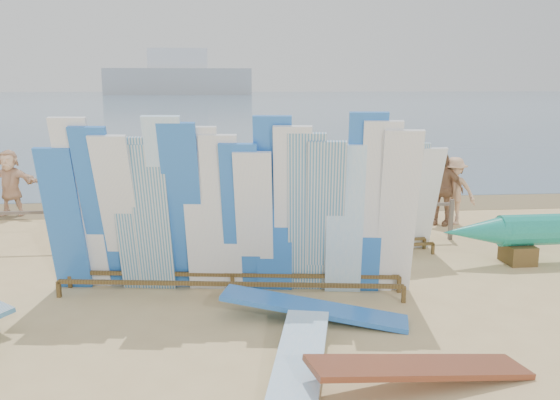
{
  "coord_description": "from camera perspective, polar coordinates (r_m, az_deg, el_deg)",
  "views": [
    {
      "loc": [
        1.02,
        -9.24,
        3.38
      ],
      "look_at": [
        2.12,
        1.96,
        1.16
      ],
      "focal_mm": 38.0,
      "sensor_mm": 36.0,
      "label": 1
    }
  ],
  "objects": [
    {
      "name": "ground",
      "position": [
        9.89,
        -11.33,
        -9.08
      ],
      "size": [
        160.0,
        160.0,
        0.0
      ],
      "primitive_type": "plane",
      "color": "#D5B67B",
      "rests_on": "ground"
    },
    {
      "name": "ocean",
      "position": [
        137.29,
        -6.13,
        9.65
      ],
      "size": [
        320.0,
        240.0,
        0.02
      ],
      "primitive_type": "cube",
      "color": "#445E79",
      "rests_on": "ground"
    },
    {
      "name": "wet_sand_strip",
      "position": [
        16.82,
        -8.97,
        -0.61
      ],
      "size": [
        40.0,
        2.6,
        0.01
      ],
      "primitive_type": "cube",
      "color": "olive",
      "rests_on": "ground"
    },
    {
      "name": "distant_ship",
      "position": [
        189.7,
        -9.75,
        11.55
      ],
      "size": [
        45.0,
        8.0,
        14.0
      ],
      "color": "#999EA3",
      "rests_on": "ocean"
    },
    {
      "name": "fence",
      "position": [
        12.59,
        -10.13,
        -1.66
      ],
      "size": [
        12.08,
        0.08,
        0.9
      ],
      "color": "#685A4F",
      "rests_on": "ground"
    },
    {
      "name": "main_surfboard_rack",
      "position": [
        9.43,
        -4.8,
        -1.45
      ],
      "size": [
        5.96,
        1.61,
        2.98
      ],
      "rotation": [
        0.0,
        0.0,
        -0.14
      ],
      "color": "brown",
      "rests_on": "ground"
    },
    {
      "name": "side_surfboard_rack",
      "position": [
        11.94,
        10.42,
        0.01
      ],
      "size": [
        2.19,
        0.87,
        2.48
      ],
      "rotation": [
        0.0,
        0.0,
        0.1
      ],
      "color": "brown",
      "rests_on": "ground"
    },
    {
      "name": "vendor_table",
      "position": [
        10.51,
        0.97,
        -5.61
      ],
      "size": [
        0.96,
        0.84,
        1.06
      ],
      "rotation": [
        0.0,
        0.0,
        0.43
      ],
      "color": "brown",
      "rests_on": "ground"
    },
    {
      "name": "flat_board_c",
      "position": [
        7.26,
        13.4,
        -16.96
      ],
      "size": [
        2.74,
        1.07,
        0.44
      ],
      "primitive_type": "cube",
      "rotation": [
        0.14,
        0.0,
        1.77
      ],
      "color": "brown",
      "rests_on": "ground"
    },
    {
      "name": "flat_board_d",
      "position": [
        8.8,
        3.27,
        -11.49
      ],
      "size": [
        2.74,
        1.27,
        0.38
      ],
      "primitive_type": "cube",
      "rotation": [
        0.12,
        0.0,
        1.29
      ],
      "color": "blue",
      "rests_on": "ground"
    },
    {
      "name": "flat_board_b",
      "position": [
        7.2,
        1.75,
        -16.86
      ],
      "size": [
        1.17,
        2.75,
        0.31
      ],
      "primitive_type": "cube",
      "rotation": [
        0.09,
        0.0,
        -0.23
      ],
      "color": "#9BCFF8",
      "rests_on": "ground"
    },
    {
      "name": "beach_chair_left",
      "position": [
        13.6,
        -5.68,
        -2.11
      ],
      "size": [
        0.66,
        0.68,
        0.96
      ],
      "rotation": [
        0.0,
        0.0,
        0.09
      ],
      "color": "red",
      "rests_on": "ground"
    },
    {
      "name": "beach_chair_right",
      "position": [
        13.83,
        -9.3,
        -2.15
      ],
      "size": [
        0.56,
        0.58,
        0.82
      ],
      "rotation": [
        0.0,
        0.0,
        -0.1
      ],
      "color": "red",
      "rests_on": "ground"
    },
    {
      "name": "stroller",
      "position": [
        13.87,
        -3.26,
        -0.98
      ],
      "size": [
        0.62,
        0.88,
        1.19
      ],
      "rotation": [
        0.0,
        0.0,
        -0.02
      ],
      "color": "red",
      "rests_on": "ground"
    },
    {
      "name": "beachgoer_3",
      "position": [
        15.57,
        -11.5,
        1.49
      ],
      "size": [
        1.15,
        0.96,
        1.67
      ],
      "primitive_type": "imported",
      "rotation": [
        0.0,
        0.0,
        5.7
      ],
      "color": "tan",
      "rests_on": "ground"
    },
    {
      "name": "beachgoer_10",
      "position": [
        14.85,
        15.3,
        1.02
      ],
      "size": [
        1.09,
        0.96,
        1.75
      ],
      "primitive_type": "imported",
      "rotation": [
        0.0,
        0.0,
        5.66
      ],
      "color": "#8C6042",
      "rests_on": "ground"
    },
    {
      "name": "beachgoer_9",
      "position": [
        16.65,
        9.52,
        2.57
      ],
      "size": [
        1.31,
        0.81,
        1.89
      ],
      "primitive_type": "imported",
      "rotation": [
        0.0,
        0.0,
        3.41
      ],
      "color": "tan",
      "rests_on": "ground"
    },
    {
      "name": "beachgoer_extra_0",
      "position": [
        15.01,
        16.38,
        0.85
      ],
      "size": [
        1.11,
        0.99,
        1.64
      ],
      "primitive_type": "imported",
      "rotation": [
        0.0,
        0.0,
        5.63
      ],
      "color": "tan",
      "rests_on": "ground"
    },
    {
      "name": "beachgoer_7",
      "position": [
        15.99,
        0.19,
        2.12
      ],
      "size": [
        0.44,
        0.68,
        1.76
      ],
      "primitive_type": "imported",
      "rotation": [
        0.0,
        0.0,
        4.57
      ],
      "color": "#8C6042",
      "rests_on": "ground"
    },
    {
      "name": "beachgoer_2",
      "position": [
        14.46,
        -18.81,
        0.42
      ],
      "size": [
        0.89,
        0.58,
        1.68
      ],
      "primitive_type": "imported",
      "rotation": [
        0.0,
        0.0,
        2.9
      ],
      "color": "beige",
      "rests_on": "ground"
    },
    {
      "name": "beachgoer_4",
      "position": [
        14.45,
        -7.94,
        0.84
      ],
      "size": [
        0.89,
        1.04,
        1.65
      ],
      "primitive_type": "imported",
      "rotation": [
        0.0,
        0.0,
        0.98
      ],
      "color": "#8C6042",
      "rests_on": "ground"
    },
    {
      "name": "beachgoer_8",
      "position": [
        14.32,
        1.56,
        1.13
      ],
      "size": [
        0.58,
        0.93,
        1.79
      ],
      "primitive_type": "imported",
      "rotation": [
        0.0,
        0.0,
        4.91
      ],
      "color": "beige",
      "rests_on": "ground"
    },
    {
      "name": "beachgoer_5",
      "position": [
        16.22,
        -10.43,
        1.94
      ],
      "size": [
        1.63,
        0.77,
        1.68
      ],
      "primitive_type": "imported",
      "rotation": [
        0.0,
        0.0,
        6.11
      ],
      "color": "beige",
      "rests_on": "ground"
    },
    {
      "name": "beachgoer_11",
      "position": [
        16.83,
        -24.55,
        1.51
      ],
      "size": [
        1.65,
        0.69,
        1.72
      ],
      "primitive_type": "imported",
      "rotation": [
        0.0,
        0.0,
        6.17
      ],
      "color": "beige",
      "rests_on": "ground"
    },
    {
      "name": "beachgoer_6",
      "position": [
        13.64,
        -4.11,
        0.13
      ],
      "size": [
        0.82,
        0.78,
        1.57
      ],
      "primitive_type": "imported",
      "rotation": [
        0.0,
        0.0,
        2.42
      ],
      "color": "tan",
      "rests_on": "ground"
    }
  ]
}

